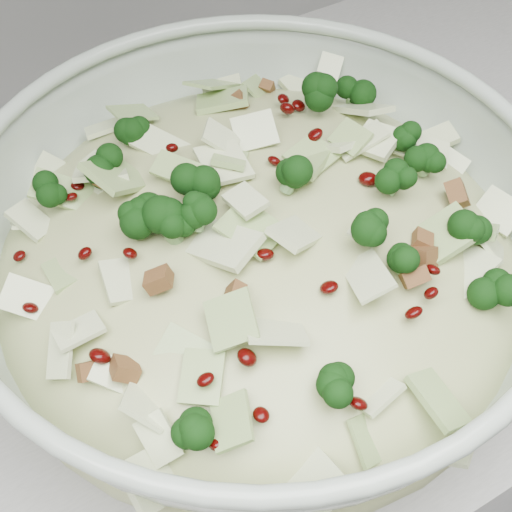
{
  "coord_description": "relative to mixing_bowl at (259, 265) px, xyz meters",
  "views": [
    {
      "loc": [
        -0.22,
        1.33,
        1.39
      ],
      "look_at": [
        -0.07,
        1.59,
        1.02
      ],
      "focal_mm": 50.0,
      "sensor_mm": 36.0,
      "label": 1
    }
  ],
  "objects": [
    {
      "name": "counter",
      "position": [
        0.06,
        0.1,
        -0.53
      ],
      "size": [
        3.6,
        0.6,
        0.9
      ],
      "primitive_type": "cube",
      "color": "#BBBAB6",
      "rests_on": "floor"
    },
    {
      "name": "salad",
      "position": [
        0.0,
        0.0,
        0.03
      ],
      "size": [
        0.49,
        0.49,
        0.16
      ],
      "rotation": [
        0.0,
        0.0,
        -0.4
      ],
      "color": "tan",
      "rests_on": "mixing_bowl"
    },
    {
      "name": "mixing_bowl",
      "position": [
        0.0,
        0.0,
        0.0
      ],
      "size": [
        0.44,
        0.44,
        0.16
      ],
      "rotation": [
        0.0,
        0.0,
        -0.09
      ],
      "color": "#A4B4A3",
      "rests_on": "counter"
    }
  ]
}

